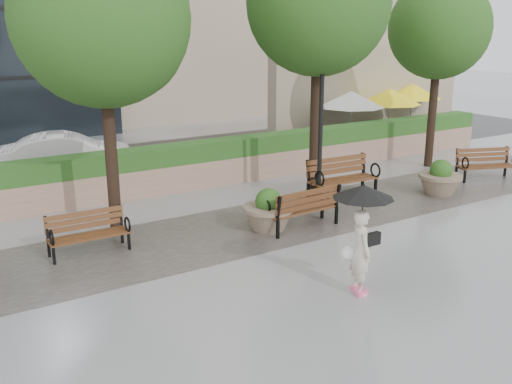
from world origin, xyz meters
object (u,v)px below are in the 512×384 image
planter_right (440,181)px  car_right (69,154)px  bench_4 (485,171)px  lamppost (320,143)px  bench_1 (89,242)px  bench_2 (301,216)px  planter_left (268,214)px  pedestrian (362,228)px  bench_3 (342,186)px

planter_right → car_right: size_ratio=0.29×
bench_4 → lamppost: bearing=-167.1°
bench_1 → bench_4: bench_4 is taller
lamppost → car_right: (-4.93, 6.77, -0.98)m
bench_2 → car_right: 8.85m
bench_1 → planter_left: bearing=-10.0°
pedestrian → bench_4: bearing=-44.5°
bench_3 → lamppost: 1.62m
bench_3 → planter_right: bench_3 is taller
car_right → planter_right: bearing=-120.0°
bench_1 → car_right: 7.27m
bench_3 → planter_left: bench_3 is taller
bench_1 → bench_4: (12.41, -0.56, 0.03)m
bench_1 → lamppost: bearing=4.1°
lamppost → car_right: lamppost is taller
planter_left → lamppost: (2.40, 1.12, 1.27)m
bench_3 → bench_4: 5.17m
planter_right → bench_1: bearing=174.7°
planter_left → bench_2: bearing=-24.7°
pedestrian → lamppost: bearing=-9.1°
lamppost → pedestrian: size_ratio=1.91×
bench_1 → bench_3: (7.33, 0.41, 0.06)m
bench_3 → planter_left: (-3.31, -1.20, 0.07)m
bench_2 → bench_3: size_ratio=0.91×
lamppost → planter_left: bearing=-154.9°
pedestrian → planter_left: bearing=14.7°
bench_2 → pedestrian: bearing=68.2°
lamppost → car_right: 8.43m
bench_1 → car_right: bearing=79.2°
planter_left → car_right: (-2.53, 7.89, 0.29)m
planter_left → planter_right: bearing=-1.2°
bench_4 → lamppost: size_ratio=0.51×
bench_4 → car_right: size_ratio=0.47×
bench_2 → planter_left: 0.80m
planter_right → car_right: 11.59m
planter_left → planter_right: (5.83, -0.12, 0.00)m
bench_2 → planter_right: 5.12m
bench_4 → car_right: bearing=166.3°
bench_4 → car_right: car_right is taller
lamppost → pedestrian: bearing=-120.9°
bench_2 → lamppost: bearing=-141.3°
planter_right → car_right: car_right is taller
bench_1 → bench_4: bearing=-1.5°
planter_right → pedestrian: pedestrian is taller
bench_3 → car_right: (-5.84, 6.69, 0.36)m
bench_3 → pedestrian: 6.19m
bench_1 → car_right: car_right is taller
car_right → bench_2: bearing=-144.7°
bench_4 → car_right: (-10.91, 7.66, 0.40)m
bench_3 → bench_2: bearing=-146.4°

